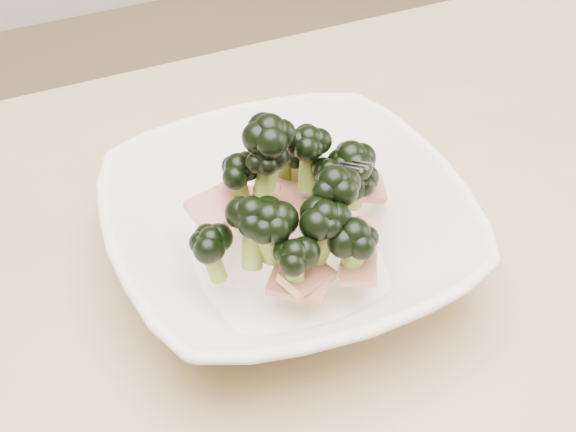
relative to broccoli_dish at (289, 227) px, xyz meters
name	(u,v)px	position (x,y,z in m)	size (l,w,h in m)	color
broccoli_dish	(289,227)	(0.00, 0.00, 0.00)	(0.27, 0.27, 0.13)	white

